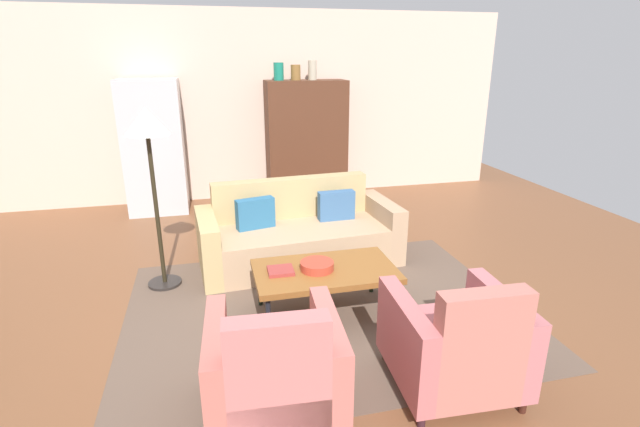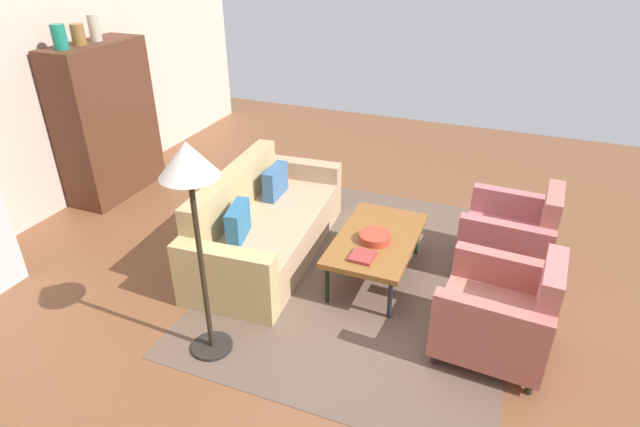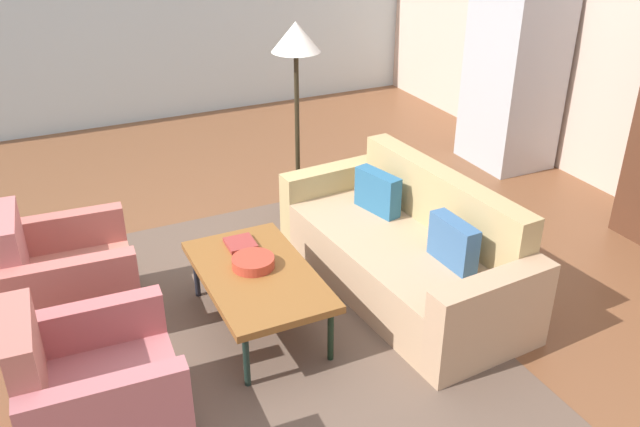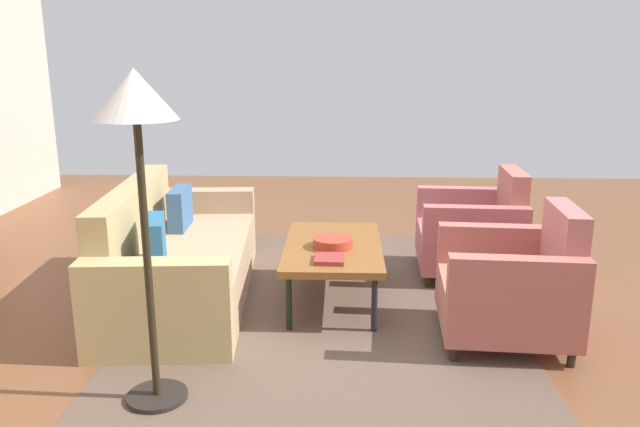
% 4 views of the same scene
% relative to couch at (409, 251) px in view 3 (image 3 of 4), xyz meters
% --- Properties ---
extents(ground_plane, '(10.15, 10.15, 0.00)m').
position_rel_couch_xyz_m(ground_plane, '(-0.37, -1.16, -0.29)').
color(ground_plane, brown).
extents(wall_left, '(0.12, 7.66, 2.80)m').
position_rel_couch_xyz_m(wall_left, '(-4.60, -1.16, 1.11)').
color(wall_left, silver).
rests_on(wall_left, ground).
extents(area_rug, '(3.40, 2.60, 0.01)m').
position_rel_couch_xyz_m(area_rug, '(0.01, -1.14, -0.28)').
color(area_rug, brown).
rests_on(area_rug, ground).
extents(couch, '(2.16, 1.05, 0.86)m').
position_rel_couch_xyz_m(couch, '(0.00, 0.00, 0.00)').
color(couch, tan).
rests_on(couch, ground).
extents(coffee_table, '(1.20, 0.70, 0.43)m').
position_rel_couch_xyz_m(coffee_table, '(0.01, -1.19, 0.11)').
color(coffee_table, black).
rests_on(coffee_table, ground).
extents(armchair_left, '(0.85, 0.85, 0.88)m').
position_rel_couch_xyz_m(armchair_left, '(-0.60, -2.35, 0.06)').
color(armchair_left, '#311D21').
rests_on(armchair_left, ground).
extents(armchair_right, '(0.84, 0.84, 0.88)m').
position_rel_couch_xyz_m(armchair_right, '(0.60, -2.35, 0.06)').
color(armchair_right, black).
rests_on(armchair_right, ground).
extents(fruit_bowl, '(0.28, 0.28, 0.07)m').
position_rel_couch_xyz_m(fruit_bowl, '(-0.06, -1.19, 0.18)').
color(fruit_bowl, '#B13A29').
rests_on(fruit_bowl, coffee_table).
extents(book_stack, '(0.22, 0.20, 0.03)m').
position_rel_couch_xyz_m(book_stack, '(-0.37, -1.17, 0.16)').
color(book_stack, maroon).
rests_on(book_stack, coffee_table).
extents(refrigerator, '(0.80, 0.73, 1.85)m').
position_rel_couch_xyz_m(refrigerator, '(-1.61, 2.22, 0.64)').
color(refrigerator, '#B7BABF').
rests_on(refrigerator, ground).
extents(floor_lamp, '(0.40, 0.40, 1.72)m').
position_rel_couch_xyz_m(floor_lamp, '(-1.39, -0.27, 1.16)').
color(floor_lamp, black).
rests_on(floor_lamp, ground).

